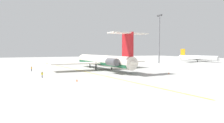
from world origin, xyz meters
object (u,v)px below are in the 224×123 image
(safety_cone_tail, at_px, (77,80))
(safety_cone_wingtip, at_px, (105,64))
(safety_cone_nose, at_px, (169,73))
(light_mast, at_px, (159,37))
(ground_crew_near_tail, at_px, (32,68))
(airliner_far_left, at_px, (199,58))
(main_jetliner, at_px, (104,61))
(ground_crew_near_nose, at_px, (42,74))

(safety_cone_tail, bearing_deg, safety_cone_wingtip, 150.17)
(safety_cone_nose, bearing_deg, safety_cone_tail, -85.56)
(safety_cone_tail, distance_m, light_mast, 76.44)
(safety_cone_nose, distance_m, light_mast, 54.45)
(ground_crew_near_tail, bearing_deg, airliner_far_left, 139.90)
(main_jetliner, height_order, light_mast, light_mast)
(airliner_far_left, height_order, safety_cone_nose, airliner_far_left)
(safety_cone_nose, relative_size, safety_cone_tail, 1.00)
(safety_cone_wingtip, bearing_deg, safety_cone_tail, -29.83)
(main_jetliner, xyz_separation_m, ground_crew_near_nose, (12.42, -22.95, -2.40))
(main_jetliner, distance_m, airliner_far_left, 77.13)
(ground_crew_near_nose, bearing_deg, safety_cone_tail, 53.52)
(ground_crew_near_tail, height_order, light_mast, light_mast)
(safety_cone_nose, xyz_separation_m, safety_cone_wingtip, (-45.65, -2.25, 0.00))
(ground_crew_near_nose, xyz_separation_m, safety_cone_nose, (7.28, 36.67, -0.79))
(safety_cone_tail, bearing_deg, airliner_far_left, 116.06)
(safety_cone_wingtip, height_order, light_mast, light_mast)
(safety_cone_nose, bearing_deg, ground_crew_near_nose, -101.23)
(safety_cone_wingtip, height_order, safety_cone_tail, same)
(ground_crew_near_tail, bearing_deg, light_mast, 144.84)
(ground_crew_near_nose, xyz_separation_m, light_mast, (-35.69, 66.74, 13.84))
(main_jetliner, xyz_separation_m, safety_cone_nose, (19.70, 13.72, -3.19))
(airliner_far_left, relative_size, safety_cone_nose, 49.39)
(safety_cone_tail, bearing_deg, safety_cone_nose, 94.44)
(main_jetliner, height_order, safety_cone_nose, main_jetliner)
(light_mast, bearing_deg, main_jetliner, -62.01)
(main_jetliner, xyz_separation_m, ground_crew_near_tail, (-6.01, -24.73, -2.37))
(ground_crew_near_nose, xyz_separation_m, ground_crew_near_tail, (-18.43, -1.78, 0.03))
(airliner_far_left, bearing_deg, safety_cone_wingtip, -103.56)
(safety_cone_wingtip, bearing_deg, ground_crew_near_tail, -61.15)
(safety_cone_tail, bearing_deg, main_jetliner, 143.92)
(main_jetliner, bearing_deg, safety_cone_tail, 138.75)
(safety_cone_tail, bearing_deg, ground_crew_near_nose, -144.20)
(safety_cone_nose, xyz_separation_m, safety_cone_tail, (2.31, -29.76, 0.00))
(main_jetliner, bearing_deg, light_mast, -67.19)
(main_jetliner, bearing_deg, ground_crew_near_tail, 71.15)
(light_mast, bearing_deg, ground_crew_near_tail, -75.86)
(safety_cone_nose, bearing_deg, ground_crew_near_tail, -123.77)
(main_jetliner, distance_m, safety_cone_wingtip, 28.56)
(main_jetliner, distance_m, safety_cone_nose, 24.22)
(airliner_far_left, distance_m, safety_cone_tail, 100.16)
(ground_crew_near_nose, distance_m, safety_cone_tail, 11.85)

